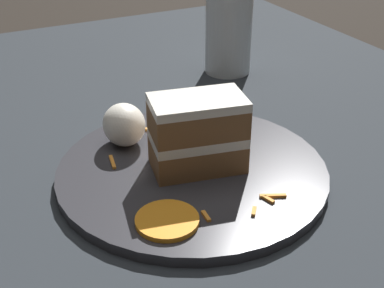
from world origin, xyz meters
TOP-DOWN VIEW (x-y plane):
  - ground_plane at (0.00, 0.00)m, footprint 6.00×6.00m
  - dining_table at (0.00, 0.00)m, footprint 1.22×1.02m
  - plate at (0.02, 0.01)m, footprint 0.30×0.30m
  - cake_slice at (0.02, 0.02)m, footprint 0.08×0.11m
  - cream_dollop at (-0.06, -0.04)m, footprint 0.06×0.05m
  - orange_garnish at (0.10, -0.06)m, footprint 0.06×0.06m
  - carrot_shreds_scatter at (0.04, 0.01)m, footprint 0.22×0.14m
  - drinking_glass at (-0.24, 0.20)m, footprint 0.07×0.07m

SIDE VIEW (x-z plane):
  - ground_plane at x=0.00m, z-range 0.00..0.00m
  - dining_table at x=0.00m, z-range 0.00..0.03m
  - plate at x=0.02m, z-range 0.03..0.04m
  - carrot_shreds_scatter at x=0.04m, z-range 0.04..0.05m
  - orange_garnish at x=0.10m, z-range 0.04..0.05m
  - cream_dollop at x=-0.06m, z-range 0.04..0.09m
  - cake_slice at x=0.02m, z-range 0.04..0.13m
  - drinking_glass at x=-0.24m, z-range 0.02..0.15m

